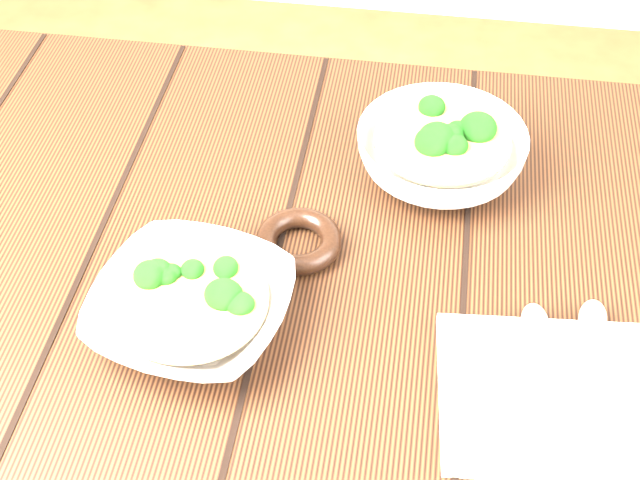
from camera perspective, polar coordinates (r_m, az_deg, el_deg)
table at (r=1.03m, az=-1.67°, el=-6.79°), size 1.20×0.80×0.75m
soup_bowl_front at (r=0.88m, az=-8.23°, el=-4.30°), size 0.22×0.22×0.05m
soup_bowl_back at (r=1.04m, az=7.72°, el=5.60°), size 0.20×0.20×0.07m
trivet at (r=0.95m, az=-1.39°, el=-0.06°), size 0.10×0.10×0.02m
napkin at (r=0.86m, az=14.79°, el=-9.63°), size 0.23×0.19×0.01m
spoon_left at (r=0.88m, az=13.73°, el=-6.94°), size 0.03×0.18×0.01m
spoon_right at (r=0.90m, az=16.84°, el=-6.48°), size 0.05×0.18×0.01m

